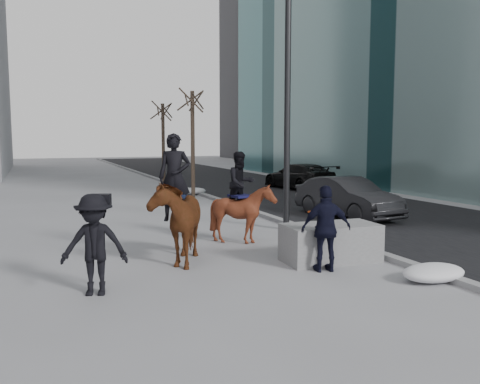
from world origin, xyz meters
name	(u,v)px	position (x,y,z in m)	size (l,w,h in m)	color
ground	(262,271)	(0.00, 0.00, 0.00)	(120.00, 120.00, 0.00)	gray
road	(312,199)	(7.00, 10.00, 0.01)	(8.00, 90.00, 0.01)	black
curb	(227,202)	(3.00, 10.00, 0.06)	(0.25, 90.00, 0.12)	gray
planter	(330,243)	(1.73, 0.19, 0.41)	(2.06, 1.03, 0.82)	gray
car_near	(347,197)	(5.56, 5.24, 0.68)	(1.44, 4.14, 1.36)	black
car_far	(299,176)	(8.60, 14.11, 0.67)	(1.89, 4.65, 1.35)	black
tree_near	(193,139)	(2.40, 12.67, 2.63)	(1.20, 1.20, 5.26)	#3D2B24
tree_far	(163,141)	(2.40, 18.20, 2.51)	(1.20, 1.20, 5.01)	#392F21
mounted_left	(177,214)	(-1.39, 1.45, 1.04)	(1.70, 2.37, 2.80)	#4B2A0F
mounted_right	(242,207)	(0.68, 2.72, 0.94)	(1.44, 1.57, 2.34)	#512210
feeder	(326,229)	(1.19, -0.48, 0.88)	(1.10, 0.96, 1.75)	black
camera_crew	(94,244)	(-3.31, -0.30, 0.89)	(1.28, 0.97, 1.75)	black
lamppost	(289,56)	(2.60, 3.92, 4.99)	(0.25, 0.98, 9.09)	black
snow_piles	(262,215)	(2.70, 5.92, 0.16)	(1.30, 16.46, 0.33)	silver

